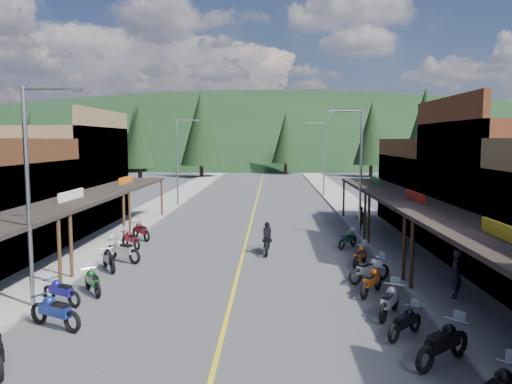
# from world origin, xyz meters

# --- Properties ---
(ground) EXTENTS (220.00, 220.00, 0.00)m
(ground) POSITION_xyz_m (0.00, 0.00, 0.00)
(ground) COLOR #38383A
(ground) RESTS_ON ground
(centerline) EXTENTS (0.15, 90.00, 0.01)m
(centerline) POSITION_xyz_m (0.00, 20.00, 0.01)
(centerline) COLOR gold
(centerline) RESTS_ON ground
(sidewalk_west) EXTENTS (3.40, 94.00, 0.15)m
(sidewalk_west) POSITION_xyz_m (-8.70, 20.00, 0.07)
(sidewalk_west) COLOR gray
(sidewalk_west) RESTS_ON ground
(sidewalk_east) EXTENTS (3.40, 94.00, 0.15)m
(sidewalk_east) POSITION_xyz_m (8.70, 20.00, 0.07)
(sidewalk_east) COLOR gray
(sidewalk_east) RESTS_ON ground
(shop_west_3) EXTENTS (10.90, 10.20, 8.20)m
(shop_west_3) POSITION_xyz_m (-13.78, 11.30, 3.52)
(shop_west_3) COLOR brown
(shop_west_3) RESTS_ON ground
(shop_east_3) EXTENTS (10.90, 10.20, 6.20)m
(shop_east_3) POSITION_xyz_m (13.75, 11.30, 2.53)
(shop_east_3) COLOR #4C2D16
(shop_east_3) RESTS_ON ground
(streetlight_0) EXTENTS (2.16, 0.18, 8.00)m
(streetlight_0) POSITION_xyz_m (-6.95, -6.00, 4.46)
(streetlight_0) COLOR gray
(streetlight_0) RESTS_ON ground
(streetlight_1) EXTENTS (2.16, 0.18, 8.00)m
(streetlight_1) POSITION_xyz_m (-6.95, 22.00, 4.46)
(streetlight_1) COLOR gray
(streetlight_1) RESTS_ON ground
(streetlight_2) EXTENTS (2.16, 0.18, 8.00)m
(streetlight_2) POSITION_xyz_m (6.95, 8.00, 4.46)
(streetlight_2) COLOR gray
(streetlight_2) RESTS_ON ground
(streetlight_3) EXTENTS (2.16, 0.18, 8.00)m
(streetlight_3) POSITION_xyz_m (6.95, 30.00, 4.46)
(streetlight_3) COLOR gray
(streetlight_3) RESTS_ON ground
(ridge_hill) EXTENTS (310.00, 140.00, 60.00)m
(ridge_hill) POSITION_xyz_m (0.00, 135.00, 0.00)
(ridge_hill) COLOR black
(ridge_hill) RESTS_ON ground
(pine_0) EXTENTS (5.04, 5.04, 11.00)m
(pine_0) POSITION_xyz_m (-40.00, 62.00, 6.48)
(pine_0) COLOR black
(pine_0) RESTS_ON ground
(pine_1) EXTENTS (5.88, 5.88, 12.50)m
(pine_1) POSITION_xyz_m (-24.00, 70.00, 7.24)
(pine_1) COLOR black
(pine_1) RESTS_ON ground
(pine_2) EXTENTS (6.72, 6.72, 14.00)m
(pine_2) POSITION_xyz_m (-10.00, 58.00, 7.99)
(pine_2) COLOR black
(pine_2) RESTS_ON ground
(pine_3) EXTENTS (5.04, 5.04, 11.00)m
(pine_3) POSITION_xyz_m (4.00, 66.00, 6.48)
(pine_3) COLOR black
(pine_3) RESTS_ON ground
(pine_4) EXTENTS (5.88, 5.88, 12.50)m
(pine_4) POSITION_xyz_m (18.00, 60.00, 7.24)
(pine_4) COLOR black
(pine_4) RESTS_ON ground
(pine_5) EXTENTS (6.72, 6.72, 14.00)m
(pine_5) POSITION_xyz_m (34.00, 72.00, 7.99)
(pine_5) COLOR black
(pine_5) RESTS_ON ground
(pine_7) EXTENTS (5.88, 5.88, 12.50)m
(pine_7) POSITION_xyz_m (-32.00, 76.00, 7.24)
(pine_7) COLOR black
(pine_7) RESTS_ON ground
(pine_8) EXTENTS (4.48, 4.48, 10.00)m
(pine_8) POSITION_xyz_m (-22.00, 40.00, 5.98)
(pine_8) COLOR black
(pine_8) RESTS_ON ground
(pine_9) EXTENTS (4.93, 4.93, 10.80)m
(pine_9) POSITION_xyz_m (24.00, 45.00, 6.38)
(pine_9) COLOR black
(pine_9) RESTS_ON ground
(pine_10) EXTENTS (5.38, 5.38, 11.60)m
(pine_10) POSITION_xyz_m (-18.00, 50.00, 6.78)
(pine_10) COLOR black
(pine_10) RESTS_ON ground
(pine_11) EXTENTS (5.82, 5.82, 12.40)m
(pine_11) POSITION_xyz_m (20.00, 38.00, 7.19)
(pine_11) COLOR black
(pine_11) RESTS_ON ground
(bike_west_4) EXTENTS (2.33, 1.68, 1.28)m
(bike_west_4) POSITION_xyz_m (-5.50, -7.78, 0.64)
(bike_west_4) COLOR navy
(bike_west_4) RESTS_ON ground
(bike_west_5) EXTENTS (2.05, 1.53, 1.13)m
(bike_west_5) POSITION_xyz_m (-6.29, -5.45, 0.56)
(bike_west_5) COLOR navy
(bike_west_5) RESTS_ON ground
(bike_west_6) EXTENTS (1.65, 1.97, 1.11)m
(bike_west_6) POSITION_xyz_m (-5.60, -4.07, 0.56)
(bike_west_6) COLOR #0D4517
(bike_west_6) RESTS_ON ground
(bike_west_7) EXTENTS (1.62, 2.06, 1.15)m
(bike_west_7) POSITION_xyz_m (-6.11, -0.55, 0.57)
(bike_west_7) COLOR black
(bike_west_7) RESTS_ON ground
(bike_west_8) EXTENTS (2.41, 1.87, 1.34)m
(bike_west_8) POSITION_xyz_m (-5.95, 1.10, 0.67)
(bike_west_8) COLOR #A09FA5
(bike_west_8) RESTS_ON ground
(bike_west_9) EXTENTS (1.84, 1.92, 1.14)m
(bike_west_9) POSITION_xyz_m (-6.43, 4.27, 0.57)
(bike_west_9) COLOR maroon
(bike_west_9) RESTS_ON ground
(bike_west_10) EXTENTS (1.95, 2.11, 1.24)m
(bike_west_10) POSITION_xyz_m (-6.49, 6.68, 0.62)
(bike_west_10) COLOR maroon
(bike_west_10) RESTS_ON ground
(bike_east_3) EXTENTS (2.28, 2.07, 1.32)m
(bike_east_3) POSITION_xyz_m (6.23, -10.05, 0.66)
(bike_east_3) COLOR black
(bike_east_3) RESTS_ON ground
(bike_east_4) EXTENTS (1.72, 1.76, 1.06)m
(bike_east_4) POSITION_xyz_m (5.71, -8.15, 0.53)
(bike_east_4) COLOR black
(bike_east_4) RESTS_ON ground
(bike_east_5) EXTENTS (1.63, 2.21, 1.21)m
(bike_east_5) POSITION_xyz_m (5.65, -6.31, 0.61)
(bike_east_5) COLOR #9E9EA3
(bike_east_5) RESTS_ON ground
(bike_east_6) EXTENTS (1.70, 2.17, 1.21)m
(bike_east_6) POSITION_xyz_m (5.52, -3.82, 0.60)
(bike_east_6) COLOR #B8530D
(bike_east_6) RESTS_ON ground
(bike_east_7) EXTENTS (2.22, 1.72, 1.23)m
(bike_east_7) POSITION_xyz_m (5.76, -2.16, 0.62)
(bike_east_7) COLOR #96969B
(bike_east_7) RESTS_ON ground
(bike_east_8) EXTENTS (1.46, 2.05, 1.12)m
(bike_east_8) POSITION_xyz_m (5.86, 0.68, 0.56)
(bike_east_8) COLOR #AD4A0C
(bike_east_8) RESTS_ON ground
(bike_east_9) EXTENTS (1.66, 1.92, 1.09)m
(bike_east_9) POSITION_xyz_m (5.87, 4.75, 0.55)
(bike_east_9) COLOR #0E462B
(bike_east_9) RESTS_ON ground
(rider_on_bike) EXTENTS (0.86, 2.37, 1.79)m
(rider_on_bike) POSITION_xyz_m (1.31, 3.23, 0.72)
(rider_on_bike) COLOR black
(rider_on_bike) RESTS_ON ground
(pedestrian_east_a) EXTENTS (0.65, 0.79, 1.87)m
(pedestrian_east_a) POSITION_xyz_m (8.53, -4.57, 1.09)
(pedestrian_east_a) COLOR black
(pedestrian_east_a) RESTS_ON sidewalk_east
(pedestrian_east_b) EXTENTS (0.88, 0.79, 1.58)m
(pedestrian_east_b) POSITION_xyz_m (7.43, 9.79, 0.94)
(pedestrian_east_b) COLOR brown
(pedestrian_east_b) RESTS_ON sidewalk_east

